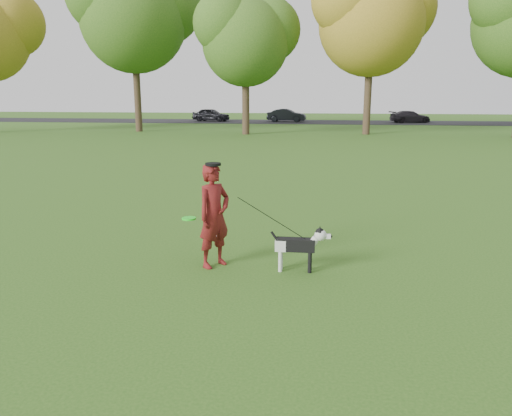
# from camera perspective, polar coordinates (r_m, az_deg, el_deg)

# --- Properties ---
(ground) EXTENTS (120.00, 120.00, 0.00)m
(ground) POSITION_cam_1_polar(r_m,az_deg,el_deg) (8.42, 0.19, -6.09)
(ground) COLOR #285116
(ground) RESTS_ON ground
(road) EXTENTS (120.00, 7.00, 0.02)m
(road) POSITION_cam_1_polar(r_m,az_deg,el_deg) (47.98, 6.24, 9.75)
(road) COLOR black
(road) RESTS_ON ground
(man) EXTENTS (0.69, 0.73, 1.68)m
(man) POSITION_cam_1_polar(r_m,az_deg,el_deg) (8.00, -4.81, -0.88)
(man) COLOR #560C17
(man) RESTS_ON ground
(dog) EXTENTS (0.97, 0.19, 0.74)m
(dog) POSITION_cam_1_polar(r_m,az_deg,el_deg) (7.87, 5.07, -4.10)
(dog) COLOR black
(dog) RESTS_ON ground
(car_left) EXTENTS (3.80, 2.13, 1.22)m
(car_left) POSITION_cam_1_polar(r_m,az_deg,el_deg) (49.09, -5.16, 10.57)
(car_left) COLOR black
(car_left) RESTS_ON road
(car_mid) EXTENTS (3.74, 1.63, 1.20)m
(car_mid) POSITION_cam_1_polar(r_m,az_deg,el_deg) (48.05, 3.52, 10.53)
(car_mid) COLOR black
(car_mid) RESTS_ON road
(car_right) EXTENTS (3.94, 2.36, 1.07)m
(car_right) POSITION_cam_1_polar(r_m,az_deg,el_deg) (48.62, 17.21, 9.94)
(car_right) COLOR black
(car_right) RESTS_ON road
(man_held_items) EXTENTS (2.04, 0.30, 1.20)m
(man_held_items) POSITION_cam_1_polar(r_m,az_deg,el_deg) (7.81, 0.40, -0.48)
(man_held_items) COLOR #1EF11E
(man_held_items) RESTS_ON ground
(tree_row) EXTENTS (51.74, 8.86, 12.01)m
(tree_row) POSITION_cam_1_polar(r_m,az_deg,el_deg) (34.36, 3.47, 20.85)
(tree_row) COLOR #38281C
(tree_row) RESTS_ON ground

